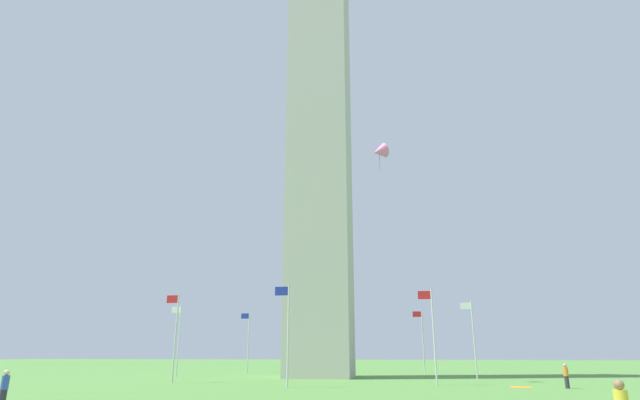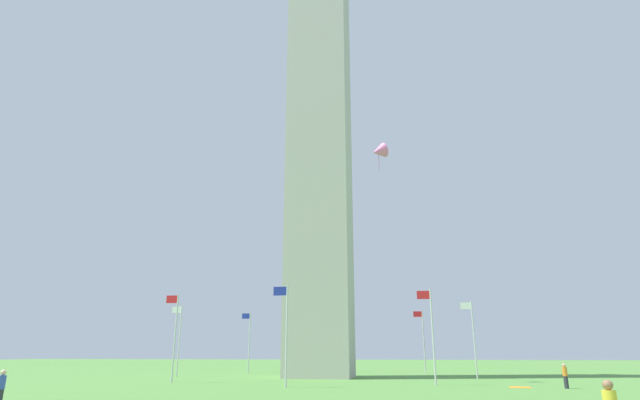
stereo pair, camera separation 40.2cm
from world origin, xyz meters
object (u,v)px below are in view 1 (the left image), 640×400
(flagpole_nw, at_px, (248,339))
(picnic_blanket_near_first_person, at_px, (521,387))
(flagpole_ne, at_px, (175,333))
(flagpole_s, at_px, (473,335))
(flagpole_n, at_px, (179,337))
(kite_pink_delta, at_px, (379,152))
(flagpole_e, at_px, (287,329))
(person_orange_shirt, at_px, (566,376))
(obelisk_monument, at_px, (320,107))
(flagpole_w, at_px, (337,339))
(flagpole_sw, at_px, (422,338))
(flagpole_se, at_px, (433,331))
(person_blue_shirt, at_px, (4,389))

(flagpole_nw, height_order, picnic_blanket_near_first_person, flagpole_nw)
(flagpole_ne, xyz_separation_m, flagpole_s, (-25.39, -10.52, 0.00))
(flagpole_n, height_order, picnic_blanket_near_first_person, flagpole_n)
(kite_pink_delta, bearing_deg, flagpole_e, 43.53)
(flagpole_e, bearing_deg, kite_pink_delta, -136.47)
(person_orange_shirt, bearing_deg, flagpole_s, -57.26)
(obelisk_monument, distance_m, flagpole_w, 29.35)
(flagpole_sw, relative_size, kite_pink_delta, 2.62)
(flagpole_se, xyz_separation_m, flagpole_sw, (-0.00, -21.03, 0.00))
(flagpole_sw, xyz_separation_m, flagpole_w, (10.52, -4.36, 0.00))
(obelisk_monument, height_order, flagpole_se, obelisk_monument)
(flagpole_s, bearing_deg, flagpole_sw, -67.50)
(person_orange_shirt, xyz_separation_m, picnic_blanket_near_first_person, (2.89, -0.79, -0.80))
(flagpole_e, bearing_deg, flagpole_ne, -22.50)
(obelisk_monument, distance_m, kite_pink_delta, 14.23)
(flagpole_se, xyz_separation_m, flagpole_s, (-4.36, -10.52, 0.00))
(flagpole_w, bearing_deg, flagpole_se, 112.50)
(flagpole_se, relative_size, flagpole_w, 1.00)
(flagpole_nw, xyz_separation_m, person_blue_shirt, (-1.28, 40.93, -3.14))
(flagpole_w, distance_m, flagpole_nw, 11.38)
(flagpole_sw, bearing_deg, flagpole_s, 112.50)
(flagpole_s, bearing_deg, obelisk_monument, -0.00)
(flagpole_e, bearing_deg, flagpole_se, -157.50)
(obelisk_monument, height_order, person_blue_shirt, obelisk_monument)
(flagpole_s, height_order, person_orange_shirt, flagpole_s)
(flagpole_n, bearing_deg, picnic_blanket_near_first_person, 159.12)
(flagpole_e, height_order, flagpole_se, same)
(person_blue_shirt, height_order, picnic_blanket_near_first_person, person_blue_shirt)
(picnic_blanket_near_first_person, bearing_deg, person_blue_shirt, 35.95)
(person_orange_shirt, height_order, person_blue_shirt, person_orange_shirt)
(flagpole_e, relative_size, flagpole_se, 1.00)
(flagpole_n, bearing_deg, flagpole_nw, -112.50)
(flagpole_ne, relative_size, flagpole_w, 1.00)
(flagpole_sw, relative_size, picnic_blanket_near_first_person, 3.97)
(flagpole_n, relative_size, person_orange_shirt, 4.39)
(flagpole_w, relative_size, picnic_blanket_near_first_person, 3.97)
(flagpole_se, bearing_deg, person_blue_shirt, 45.21)
(flagpole_w, bearing_deg, kite_pink_delta, 106.44)
(flagpole_s, distance_m, person_blue_shirt, 38.93)
(flagpole_sw, xyz_separation_m, kite_pink_delta, (3.66, 18.87, 16.00))
(obelisk_monument, distance_m, flagpole_n, 29.38)
(person_orange_shirt, bearing_deg, person_blue_shirt, 45.89)
(obelisk_monument, xyz_separation_m, picnic_blanket_near_first_person, (-16.24, 11.89, -29.24))
(flagpole_e, relative_size, person_blue_shirt, 4.39)
(flagpole_e, distance_m, person_blue_shirt, 18.35)
(flagpole_n, bearing_deg, person_blue_shirt, 100.50)
(flagpole_n, relative_size, flagpole_s, 1.00)
(obelisk_monument, bearing_deg, flagpole_e, 89.74)
(flagpole_ne, relative_size, kite_pink_delta, 2.62)
(flagpole_n, height_order, person_orange_shirt, flagpole_n)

